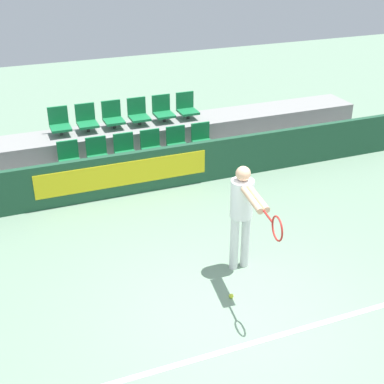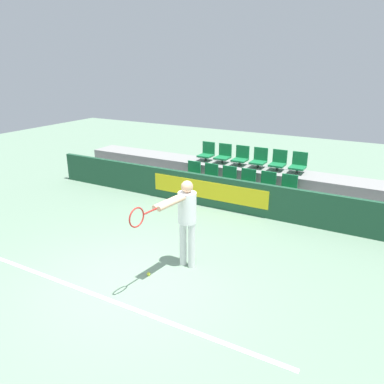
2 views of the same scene
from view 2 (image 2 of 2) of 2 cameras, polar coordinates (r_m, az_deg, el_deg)
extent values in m
plane|color=gray|center=(6.74, -8.86, -13.65)|extent=(30.00, 30.00, 0.00)
cube|color=white|center=(6.38, -12.10, -15.93)|extent=(5.98, 0.08, 0.01)
cube|color=#1E4C33|center=(9.63, 5.33, -0.34)|extent=(11.18, 0.12, 0.85)
cube|color=yellow|center=(9.76, 2.41, 0.26)|extent=(3.29, 0.02, 0.47)
cube|color=gray|center=(10.17, 6.52, -0.65)|extent=(10.78, 0.92, 0.40)
cube|color=gray|center=(10.92, 8.42, 1.77)|extent=(10.78, 0.92, 0.80)
cylinder|color=#333333|center=(10.69, -0.16, 1.98)|extent=(0.07, 0.07, 0.13)
cube|color=#197A42|center=(10.67, -0.17, 2.45)|extent=(0.40, 0.44, 0.05)
cube|color=#197A42|center=(10.78, 0.35, 3.77)|extent=(0.40, 0.04, 0.36)
cylinder|color=#333333|center=(10.45, 2.48, 1.54)|extent=(0.07, 0.07, 0.13)
cube|color=#197A42|center=(10.42, 2.49, 2.02)|extent=(0.40, 0.44, 0.05)
cube|color=#197A42|center=(10.53, 2.99, 3.38)|extent=(0.40, 0.04, 0.36)
cylinder|color=#333333|center=(10.23, 5.25, 1.08)|extent=(0.07, 0.07, 0.13)
cube|color=#197A42|center=(10.20, 5.27, 1.57)|extent=(0.40, 0.44, 0.05)
cube|color=#197A42|center=(10.31, 5.75, 2.96)|extent=(0.40, 0.04, 0.36)
cylinder|color=#333333|center=(10.03, 8.13, 0.60)|extent=(0.07, 0.07, 0.13)
cube|color=#197A42|center=(10.00, 8.16, 1.10)|extent=(0.40, 0.44, 0.05)
cube|color=#197A42|center=(10.12, 8.62, 2.52)|extent=(0.40, 0.04, 0.36)
cylinder|color=#333333|center=(9.86, 11.12, 0.10)|extent=(0.07, 0.07, 0.13)
cube|color=#197A42|center=(9.83, 11.15, 0.60)|extent=(0.40, 0.44, 0.05)
cube|color=#197A42|center=(9.95, 11.59, 2.05)|extent=(0.40, 0.04, 0.36)
cylinder|color=#333333|center=(9.72, 14.20, -0.41)|extent=(0.07, 0.07, 0.13)
cube|color=#197A42|center=(9.69, 14.25, 0.09)|extent=(0.40, 0.44, 0.05)
cube|color=#197A42|center=(9.81, 14.65, 1.57)|extent=(0.40, 0.04, 0.36)
cylinder|color=#333333|center=(11.36, 2.09, 5.11)|extent=(0.07, 0.07, 0.13)
cube|color=#197A42|center=(11.34, 2.10, 5.55)|extent=(0.40, 0.44, 0.05)
cube|color=#197A42|center=(11.47, 2.56, 6.76)|extent=(0.40, 0.04, 0.36)
cylinder|color=#333333|center=(11.13, 4.63, 4.76)|extent=(0.07, 0.07, 0.13)
cube|color=#197A42|center=(11.11, 4.64, 5.21)|extent=(0.40, 0.44, 0.05)
cube|color=#197A42|center=(11.24, 5.10, 6.45)|extent=(0.40, 0.04, 0.36)
cylinder|color=#333333|center=(10.93, 7.27, 4.39)|extent=(0.07, 0.07, 0.13)
cube|color=#197A42|center=(10.90, 7.29, 4.85)|extent=(0.40, 0.44, 0.05)
cube|color=#197A42|center=(11.03, 7.73, 6.11)|extent=(0.40, 0.04, 0.36)
cylinder|color=#333333|center=(10.74, 10.01, 3.99)|extent=(0.07, 0.07, 0.13)
cube|color=#197A42|center=(10.72, 10.04, 4.46)|extent=(0.40, 0.44, 0.05)
cube|color=#197A42|center=(10.85, 10.45, 5.74)|extent=(0.40, 0.04, 0.36)
cylinder|color=#333333|center=(10.58, 12.83, 3.57)|extent=(0.07, 0.07, 0.13)
cube|color=#197A42|center=(10.56, 12.86, 4.05)|extent=(0.40, 0.44, 0.05)
cube|color=#197A42|center=(10.70, 13.25, 5.36)|extent=(0.40, 0.04, 0.36)
cylinder|color=#333333|center=(10.45, 15.72, 3.13)|extent=(0.07, 0.07, 0.13)
cube|color=#197A42|center=(10.43, 15.77, 3.61)|extent=(0.40, 0.44, 0.05)
cube|color=#197A42|center=(10.57, 16.13, 4.94)|extent=(0.40, 0.04, 0.36)
cylinder|color=silver|center=(7.03, -1.38, -7.80)|extent=(0.13, 0.13, 0.89)
cylinder|color=silver|center=(6.95, -0.05, -8.13)|extent=(0.13, 0.13, 0.89)
cylinder|color=white|center=(6.68, -0.74, -2.39)|extent=(0.33, 0.33, 0.57)
sphere|color=tan|center=(6.55, -0.76, 0.82)|extent=(0.22, 0.22, 0.22)
cylinder|color=tan|center=(6.26, -3.83, -1.55)|extent=(0.17, 0.66, 0.09)
cylinder|color=tan|center=(6.21, -3.11, -1.70)|extent=(0.17, 0.66, 0.09)
cylinder|color=#AD231E|center=(5.90, -6.41, -2.95)|extent=(0.06, 0.30, 0.03)
torus|color=#AD231E|center=(5.70, -8.44, -3.86)|extent=(0.06, 0.32, 0.32)
sphere|color=#CCDB33|center=(6.92, -6.63, -12.30)|extent=(0.07, 0.07, 0.07)
camera|label=1|loc=(6.33, -71.17, 17.21)|focal=50.00mm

